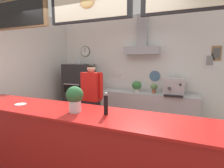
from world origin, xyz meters
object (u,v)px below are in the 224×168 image
Objects in this scene: pizza_oven at (79,91)px; espresso_machine at (174,86)px; basil_vase at (75,99)px; shop_worker at (92,100)px; potted_basil at (137,86)px; pepper_grinder at (106,104)px; potted_rosemary at (154,87)px; condiment_plate at (20,104)px.

pizza_oven is 3.28× the size of espresso_machine.
shop_worker is at bearing 110.85° from basil_vase.
pepper_grinder is (0.26, -2.41, 0.13)m from potted_basil.
espresso_machine is 2.50m from pepper_grinder.
potted_rosemary is at bearing 175.84° from espresso_machine.
pizza_oven is 2.87m from basil_vase.
pepper_grinder is (1.95, -2.33, 0.38)m from pizza_oven.
potted_rosemary is (-0.48, 0.03, -0.06)m from espresso_machine.
condiment_plate is at bearing -114.47° from potted_basil.
shop_worker reaches higher than potted_basil.
potted_rosemary is 1.44× the size of condiment_plate.
pepper_grinder is at bearing -50.01° from pizza_oven.
condiment_plate is at bearing -121.81° from potted_rosemary.
pepper_grinder is at bearing -105.19° from espresso_machine.
condiment_plate is (-1.57, -2.53, 0.02)m from potted_rosemary.
potted_basil is at bearing -179.92° from espresso_machine.
potted_rosemary is at bearing -128.47° from shop_worker.
pepper_grinder reaches higher than espresso_machine.
espresso_machine is 1.82× the size of pepper_grinder.
potted_basil reaches higher than condiment_plate.
potted_basil is 0.44m from potted_rosemary.
pepper_grinder is 0.42m from basil_vase.
basil_vase reaches higher than pepper_grinder.
shop_worker is 1.64m from potted_rosemary.
potted_basil is 1.21× the size of potted_rosemary.
potted_rosemary is at bearing 4.73° from potted_basil.
basil_vase is (-0.42, -0.06, 0.04)m from pepper_grinder.
pizza_oven reaches higher than potted_rosemary.
potted_basil is (1.70, 0.08, 0.25)m from pizza_oven.
shop_worker reaches higher than basil_vase.
shop_worker reaches higher than potted_rosemary.
pepper_grinder is (-0.18, -2.44, 0.15)m from potted_rosemary.
pizza_oven is at bearing -176.90° from potted_rosemary.
condiment_plate is (-2.05, -2.50, -0.04)m from espresso_machine.
potted_basil is 1.75× the size of condiment_plate.
condiment_plate is 1.40m from pepper_grinder.
shop_worker reaches higher than espresso_machine.
potted_rosemary is at bearing 85.83° from pepper_grinder.
potted_basil is 0.84× the size of basil_vase.
pizza_oven reaches higher than espresso_machine.
basil_vase is at bearing -113.47° from espresso_machine.
pizza_oven reaches higher than potted_basil.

